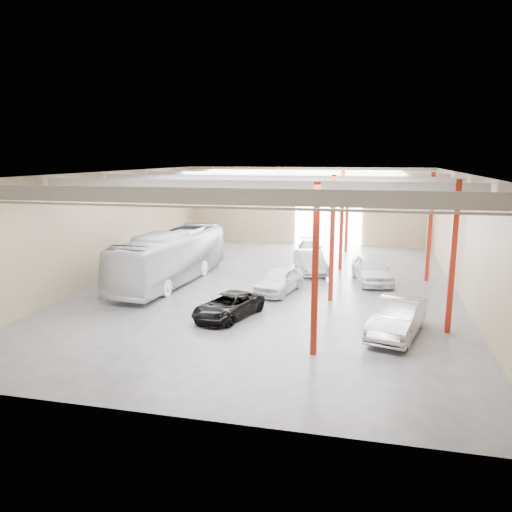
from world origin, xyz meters
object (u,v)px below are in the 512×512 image
at_px(black_sedan, 228,306).
at_px(car_row_b, 310,262).
at_px(car_right_far, 372,269).
at_px(car_right_near, 397,317).
at_px(coach_bus, 171,257).
at_px(car_row_a, 279,280).
at_px(car_row_c, 310,249).

distance_m(black_sedan, car_row_b, 11.08).
bearing_deg(car_right_far, car_right_near, -95.30).
bearing_deg(car_row_b, car_right_far, -41.82).
relative_size(black_sedan, car_row_b, 0.94).
distance_m(coach_bus, car_row_a, 7.30).
relative_size(coach_bus, car_row_a, 2.67).
xyz_separation_m(car_row_b, car_right_far, (4.19, -1.75, 0.09)).
relative_size(car_row_c, car_right_far, 0.93).
relative_size(black_sedan, car_right_far, 0.87).
distance_m(car_row_b, car_row_c, 5.24).
xyz_separation_m(coach_bus, car_row_c, (7.70, 9.91, -0.96)).
relative_size(black_sedan, car_row_a, 0.99).
bearing_deg(black_sedan, car_row_b, 92.93).
bearing_deg(car_row_c, car_row_a, -101.37).
bearing_deg(car_right_far, car_row_b, 144.92).
xyz_separation_m(car_row_b, car_row_c, (-0.64, 5.20, -0.09)).
height_order(car_row_a, car_right_far, car_right_far).
bearing_deg(car_right_far, black_sedan, -140.13).
relative_size(coach_bus, black_sedan, 2.69).
distance_m(car_row_b, car_right_far, 4.55).
bearing_deg(car_right_far, car_row_a, -157.06).
distance_m(coach_bus, black_sedan, 8.27).
bearing_deg(car_row_c, car_right_near, -78.77).
bearing_deg(car_row_b, car_row_c, 77.87).
distance_m(car_right_near, car_right_far, 9.74).
height_order(black_sedan, car_row_c, car_row_c).
bearing_deg(car_row_a, car_right_near, -29.63).
distance_m(car_row_a, car_row_b, 5.65).
height_order(coach_bus, car_right_near, coach_bus).
height_order(car_row_c, car_right_near, car_right_near).
distance_m(black_sedan, car_right_near, 8.18).
bearing_deg(car_row_b, car_row_a, -120.73).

